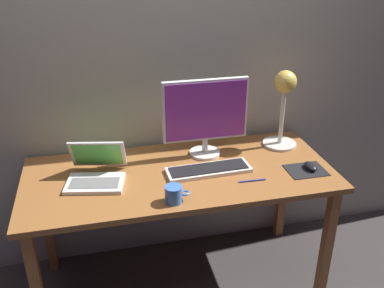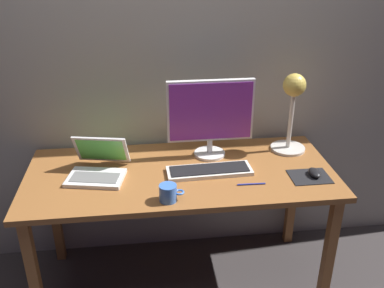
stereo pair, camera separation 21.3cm
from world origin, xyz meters
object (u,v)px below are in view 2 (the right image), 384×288
object	(u,v)px
monitor	(210,115)
keyboard_main	(209,171)
mouse	(315,173)
desk_lamp	(293,101)
laptop	(98,164)
coffee_mug	(168,193)
pen	(251,184)

from	to	relation	value
monitor	keyboard_main	xyz separation A→B (m)	(-0.03, -0.20, -0.23)
keyboard_main	mouse	bearing A→B (deg)	-10.61
desk_lamp	mouse	distance (m)	0.42
mouse	laptop	bearing A→B (deg)	171.75
laptop	coffee_mug	world-z (taller)	laptop
desk_lamp	pen	xyz separation A→B (m)	(-0.30, -0.36, -0.29)
mouse	pen	distance (m)	0.34
keyboard_main	coffee_mug	xyz separation A→B (m)	(-0.23, -0.23, 0.03)
keyboard_main	mouse	xyz separation A→B (m)	(0.53, -0.10, 0.01)
pen	coffee_mug	bearing A→B (deg)	-167.68
monitor	pen	xyz separation A→B (m)	(0.15, -0.34, -0.24)
monitor	keyboard_main	bearing A→B (deg)	-99.29
keyboard_main	pen	size ratio (longest dim) A/B	3.18
monitor	laptop	size ratio (longest dim) A/B	1.42
desk_lamp	keyboard_main	bearing A→B (deg)	-156.31
pen	keyboard_main	bearing A→B (deg)	142.42
desk_lamp	pen	world-z (taller)	desk_lamp
coffee_mug	pen	world-z (taller)	coffee_mug
keyboard_main	laptop	world-z (taller)	laptop
pen	monitor	bearing A→B (deg)	114.20
monitor	laptop	distance (m)	0.64
monitor	keyboard_main	size ratio (longest dim) A/B	1.05
keyboard_main	coffee_mug	bearing A→B (deg)	-134.19
laptop	pen	size ratio (longest dim) A/B	2.34
keyboard_main	desk_lamp	world-z (taller)	desk_lamp
keyboard_main	desk_lamp	size ratio (longest dim) A/B	0.99
keyboard_main	mouse	world-z (taller)	mouse
mouse	pen	size ratio (longest dim) A/B	0.69
keyboard_main	coffee_mug	world-z (taller)	coffee_mug
mouse	coffee_mug	distance (m)	0.77
desk_lamp	mouse	xyz separation A→B (m)	(0.04, -0.31, -0.27)
keyboard_main	pen	world-z (taller)	keyboard_main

